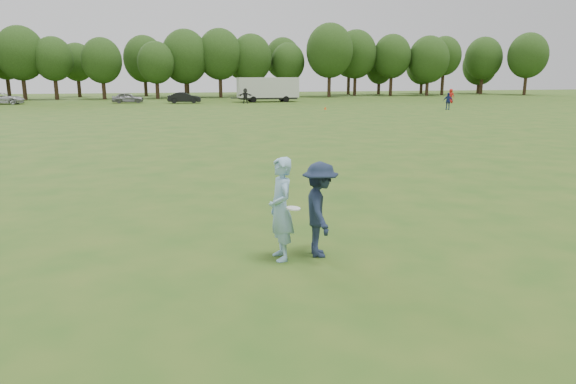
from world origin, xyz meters
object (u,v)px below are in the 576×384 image
object	(u,v)px
defender	(320,210)
car_e	(128,98)
player_far_c	(451,96)
car_c	(2,99)
player_far_d	(245,96)
cargo_trailer	(268,88)
car_f	(184,98)
field_cone	(325,108)
player_far_b	(448,101)
thrower	(281,209)

from	to	relation	value
defender	car_e	bearing A→B (deg)	16.27
player_far_c	car_c	xyz separation A→B (m)	(-54.83, 10.93, -0.20)
player_far_d	cargo_trailer	xyz separation A→B (m)	(3.55, 3.07, 0.82)
defender	car_f	xyz separation A→B (m)	(0.45, 58.27, -0.26)
defender	field_cone	size ratio (longest dim) A/B	6.30
field_cone	player_far_b	bearing A→B (deg)	-15.09
player_far_c	field_cone	xyz separation A→B (m)	(-19.41, -7.82, -0.76)
player_far_b	cargo_trailer	xyz separation A→B (m)	(-14.90, 19.89, 0.91)
player_far_b	defender	bearing A→B (deg)	-82.90
defender	car_c	xyz separation A→B (m)	(-21.34, 61.05, -0.24)
player_far_d	car_c	world-z (taller)	player_far_d
player_far_b	player_far_c	world-z (taller)	player_far_c
thrower	car_e	size ratio (longest dim) A/B	0.51
thrower	car_f	size ratio (longest dim) A/B	0.48
player_far_c	car_e	xyz separation A→B (m)	(-40.06, 10.24, -0.24)
car_e	player_far_d	bearing A→B (deg)	-109.55
defender	cargo_trailer	world-z (taller)	cargo_trailer
thrower	player_far_d	xyz separation A→B (m)	(8.70, 55.81, -0.06)
defender	player_far_c	bearing A→B (deg)	-23.69
player_far_b	car_e	bearing A→B (deg)	-171.81
player_far_c	car_e	world-z (taller)	player_far_c
defender	cargo_trailer	xyz separation A→B (m)	(11.47, 58.88, 0.83)
player_far_d	field_cone	bearing A→B (deg)	-54.58
cargo_trailer	car_f	bearing A→B (deg)	-176.85
car_e	cargo_trailer	distance (m)	18.13
player_far_d	field_cone	xyz separation A→B (m)	(6.17, -13.50, -0.80)
player_far_d	player_far_b	bearing A→B (deg)	-31.48
defender	player_far_d	bearing A→B (deg)	1.99
field_cone	cargo_trailer	xyz separation A→B (m)	(-2.61, 16.57, 1.63)
player_far_b	cargo_trailer	size ratio (longest dim) A/B	0.19
car_e	car_f	world-z (taller)	car_f
car_c	car_e	distance (m)	14.79
thrower	player_far_d	world-z (taller)	thrower
defender	player_far_b	xyz separation A→B (m)	(26.37, 38.99, -0.08)
player_far_d	defender	bearing A→B (deg)	-87.20
player_far_c	field_cone	size ratio (longest dim) A/B	6.04
thrower	player_far_c	world-z (taller)	thrower
thrower	player_far_d	size ratio (longest dim) A/B	1.06
player_far_b	car_f	bearing A→B (deg)	-175.48
car_f	field_cone	bearing A→B (deg)	-133.78
thrower	player_far_b	xyz separation A→B (m)	(27.16, 39.00, -0.14)
defender	car_f	bearing A→B (deg)	9.62
field_cone	player_far_c	bearing A→B (deg)	21.94
car_c	defender	bearing A→B (deg)	-159.50
thrower	player_far_b	size ratio (longest dim) A/B	1.17
player_far_c	field_cone	world-z (taller)	player_far_c
player_far_b	player_far_d	world-z (taller)	player_far_d
thrower	car_e	distance (m)	60.65
player_far_b	car_f	size ratio (longest dim) A/B	0.41
car_c	cargo_trailer	distance (m)	32.90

